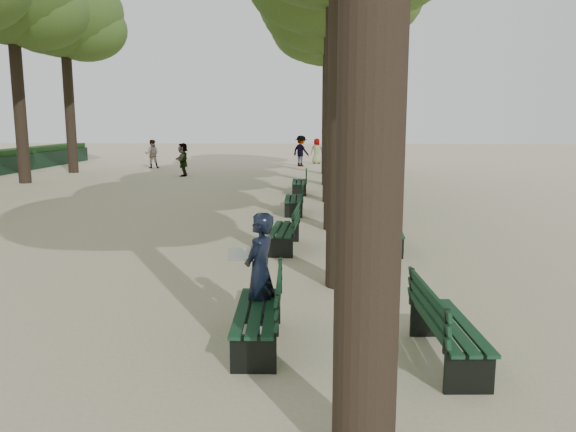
{
  "coord_description": "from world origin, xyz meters",
  "views": [
    {
      "loc": [
        1.11,
        -6.28,
        2.8
      ],
      "look_at": [
        0.6,
        3.0,
        1.2
      ],
      "focal_mm": 35.0,
      "sensor_mm": 36.0,
      "label": 1
    }
  ],
  "objects": [
    {
      "name": "ground",
      "position": [
        0.0,
        0.0,
        0.0
      ],
      "size": [
        120.0,
        120.0,
        0.0
      ],
      "primitive_type": "plane",
      "color": "#BEB48F",
      "rests_on": "ground"
    },
    {
      "name": "tree_central_4",
      "position": [
        1.5,
        18.0,
        7.65
      ],
      "size": [
        6.0,
        6.0,
        9.95
      ],
      "color": "#33261C",
      "rests_on": "ground"
    },
    {
      "name": "tree_central_5",
      "position": [
        1.5,
        23.0,
        7.65
      ],
      "size": [
        6.0,
        6.0,
        9.95
      ],
      "color": "#33261C",
      "rests_on": "ground"
    },
    {
      "name": "tree_far_5",
      "position": [
        -12.0,
        23.0,
        8.14
      ],
      "size": [
        6.0,
        6.0,
        10.45
      ],
      "color": "#33261C",
      "rests_on": "ground"
    },
    {
      "name": "bench_left_0",
      "position": [
        0.37,
        0.35,
        0.27
      ],
      "size": [
        0.65,
        1.82,
        0.92
      ],
      "color": "black",
      "rests_on": "ground"
    },
    {
      "name": "bench_left_1",
      "position": [
        0.37,
        5.68,
        0.27
      ],
      "size": [
        0.64,
        1.82,
        0.92
      ],
      "color": "black",
      "rests_on": "ground"
    },
    {
      "name": "bench_left_2",
      "position": [
        0.37,
        10.45,
        0.27
      ],
      "size": [
        0.62,
        1.81,
        0.92
      ],
      "color": "black",
      "rests_on": "ground"
    },
    {
      "name": "bench_left_3",
      "position": [
        0.37,
        15.09,
        0.27
      ],
      "size": [
        0.61,
        1.81,
        0.92
      ],
      "color": "black",
      "rests_on": "ground"
    },
    {
      "name": "bench_right_0",
      "position": [
        2.63,
        0.01,
        0.27
      ],
      "size": [
        0.68,
        1.83,
        0.92
      ],
      "color": "black",
      "rests_on": "ground"
    },
    {
      "name": "bench_right_1",
      "position": [
        2.63,
        5.74,
        0.27
      ],
      "size": [
        0.66,
        1.83,
        0.92
      ],
      "color": "black",
      "rests_on": "ground"
    },
    {
      "name": "bench_right_2",
      "position": [
        2.63,
        10.4,
        0.27
      ],
      "size": [
        0.81,
        1.86,
        0.92
      ],
      "color": "black",
      "rests_on": "ground"
    },
    {
      "name": "bench_right_3",
      "position": [
        2.63,
        15.47,
        0.27
      ],
      "size": [
        0.58,
        1.8,
        0.92
      ],
      "color": "black",
      "rests_on": "ground"
    },
    {
      "name": "man_with_map",
      "position": [
        0.34,
        0.88,
        0.8
      ],
      "size": [
        0.7,
        0.72,
        1.61
      ],
      "color": "black",
      "rests_on": "ground"
    },
    {
      "name": "pedestrian_d",
      "position": [
        0.96,
        29.75,
        0.81
      ],
      "size": [
        0.83,
        0.45,
        1.62
      ],
      "primitive_type": "imported",
      "rotation": [
        0.0,
        0.0,
        3.3
      ],
      "color": "#262628",
      "rests_on": "ground"
    },
    {
      "name": "pedestrian_b",
      "position": [
        0.02,
        27.79,
        0.92
      ],
      "size": [
        1.15,
        1.05,
        1.85
      ],
      "primitive_type": "imported",
      "rotation": [
        0.0,
        0.0,
        2.44
      ],
      "color": "#262628",
      "rests_on": "ground"
    },
    {
      "name": "pedestrian_c",
      "position": [
        5.42,
        24.66,
        0.88
      ],
      "size": [
        1.04,
        0.9,
        1.76
      ],
      "primitive_type": "imported",
      "rotation": [
        0.0,
        0.0,
        0.64
      ],
      "color": "#262628",
      "rests_on": "ground"
    },
    {
      "name": "pedestrian_a",
      "position": [
        -8.59,
        25.94,
        0.82
      ],
      "size": [
        0.85,
        0.49,
        1.65
      ],
      "primitive_type": "imported",
      "rotation": [
        0.0,
        0.0,
        3.35
      ],
      "color": "#262628",
      "rests_on": "ground"
    },
    {
      "name": "pedestrian_e",
      "position": [
        -5.66,
        21.4,
        0.83
      ],
      "size": [
        0.43,
        1.56,
        1.66
      ],
      "primitive_type": "imported",
      "rotation": [
        0.0,
        0.0,
        4.78
      ],
      "color": "#262628",
      "rests_on": "ground"
    }
  ]
}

